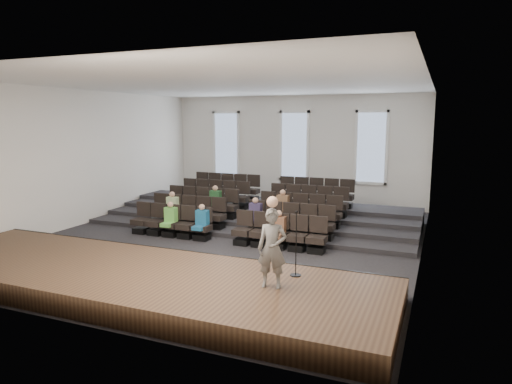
# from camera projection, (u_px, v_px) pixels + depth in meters

# --- Properties ---
(ground) EXTENTS (14.00, 14.00, 0.00)m
(ground) POSITION_uv_depth(u_px,v_px,m) (230.00, 238.00, 15.20)
(ground) COLOR black
(ground) RESTS_ON ground
(ceiling) EXTENTS (12.00, 14.00, 0.02)m
(ceiling) POSITION_uv_depth(u_px,v_px,m) (228.00, 84.00, 14.42)
(ceiling) COLOR white
(ceiling) RESTS_ON ground
(wall_back) EXTENTS (12.00, 0.04, 5.00)m
(wall_back) POSITION_uv_depth(u_px,v_px,m) (295.00, 150.00, 21.22)
(wall_back) COLOR white
(wall_back) RESTS_ON ground
(wall_front) EXTENTS (12.00, 0.04, 5.00)m
(wall_front) POSITION_uv_depth(u_px,v_px,m) (64.00, 196.00, 8.40)
(wall_front) COLOR white
(wall_front) RESTS_ON ground
(wall_left) EXTENTS (0.04, 14.00, 5.00)m
(wall_left) POSITION_uv_depth(u_px,v_px,m) (84.00, 157.00, 17.08)
(wall_left) COLOR white
(wall_left) RESTS_ON ground
(wall_right) EXTENTS (0.04, 14.00, 5.00)m
(wall_right) POSITION_uv_depth(u_px,v_px,m) (426.00, 171.00, 12.55)
(wall_right) COLOR white
(wall_right) RESTS_ON ground
(stage) EXTENTS (11.80, 3.60, 0.50)m
(stage) POSITION_uv_depth(u_px,v_px,m) (134.00, 280.00, 10.51)
(stage) COLOR #47311E
(stage) RESTS_ON ground
(stage_lip) EXTENTS (11.80, 0.06, 0.52)m
(stage_lip) POSITION_uv_depth(u_px,v_px,m) (176.00, 258.00, 12.12)
(stage_lip) COLOR black
(stage_lip) RESTS_ON ground
(risers) EXTENTS (11.80, 4.80, 0.60)m
(risers) POSITION_uv_depth(u_px,v_px,m) (264.00, 214.00, 18.07)
(risers) COLOR black
(risers) RESTS_ON ground
(seating_rows) EXTENTS (6.80, 4.70, 1.67)m
(seating_rows) POSITION_uv_depth(u_px,v_px,m) (248.00, 209.00, 16.50)
(seating_rows) COLOR black
(seating_rows) RESTS_ON ground
(windows) EXTENTS (8.44, 0.10, 3.24)m
(windows) POSITION_uv_depth(u_px,v_px,m) (294.00, 146.00, 21.13)
(windows) COLOR white
(windows) RESTS_ON wall_back
(audience) EXTENTS (4.85, 2.64, 1.10)m
(audience) POSITION_uv_depth(u_px,v_px,m) (224.00, 212.00, 15.49)
(audience) COLOR #66BD4B
(audience) RESTS_ON seating_rows
(speaker) EXTENTS (0.66, 0.50, 1.63)m
(speaker) POSITION_uv_depth(u_px,v_px,m) (272.00, 248.00, 9.22)
(speaker) COLOR #5A5855
(speaker) RESTS_ON stage
(mic_stand) EXTENTS (0.24, 0.24, 1.46)m
(mic_stand) POSITION_uv_depth(u_px,v_px,m) (296.00, 257.00, 9.97)
(mic_stand) COLOR black
(mic_stand) RESTS_ON stage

